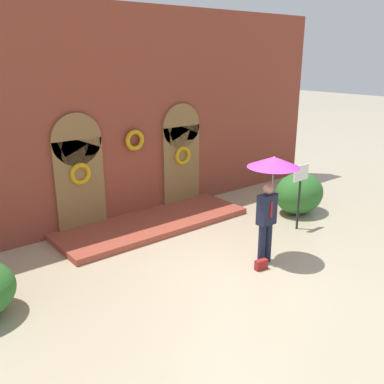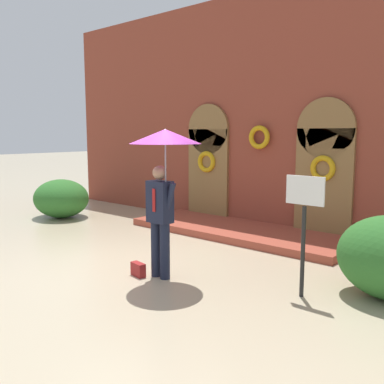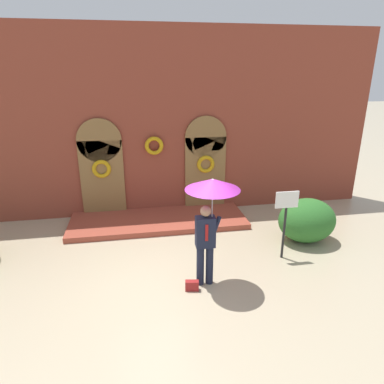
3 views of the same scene
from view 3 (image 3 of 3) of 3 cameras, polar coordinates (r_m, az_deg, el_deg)
ground_plane at (r=7.74m, az=-3.73°, el=-14.60°), size 80.00×80.00×0.00m
building_facade at (r=10.67m, az=-6.54°, el=10.52°), size 14.00×2.30×5.60m
person_with_umbrella at (r=6.79m, az=3.13°, el=-1.42°), size 1.10×1.10×2.36m
handbag at (r=7.40m, az=-0.00°, el=-15.33°), size 0.30×0.17×0.22m
sign_post at (r=8.35m, az=15.35°, el=-3.53°), size 0.56×0.06×1.72m
shrub_right at (r=9.60m, az=18.59°, el=-4.50°), size 1.53×1.23×1.18m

